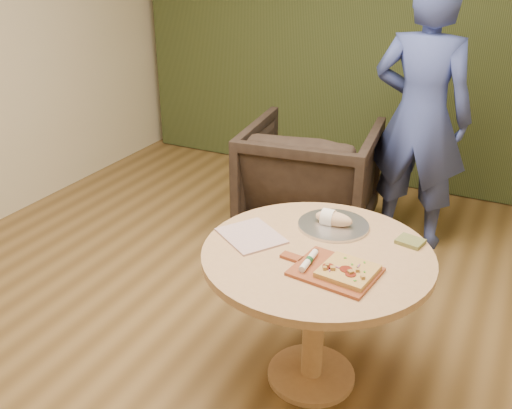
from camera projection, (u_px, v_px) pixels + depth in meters
The scene contains 12 objects.
room_shell at pixel (220, 111), 2.42m from camera, with size 5.04×6.04×2.84m.
curtain at pixel (393, 25), 4.76m from camera, with size 4.80×0.14×2.78m, color #2A3417.
pedestal_table at pixel (316, 277), 2.70m from camera, with size 1.08×1.08×0.75m.
pizza_paddle at pixel (333, 271), 2.47m from camera, with size 0.46×0.32×0.01m.
flatbread_pizza at pixel (348, 271), 2.44m from camera, with size 0.25×0.25×0.04m.
cutlery_roll at pixel (309, 260), 2.51m from camera, with size 0.03×0.20×0.03m.
newspaper at pixel (251, 236), 2.77m from camera, with size 0.30×0.25×0.01m, color white.
serving_tray at pixel (333, 225), 2.87m from camera, with size 0.36×0.36×0.02m.
bread_roll at pixel (332, 218), 2.85m from camera, with size 0.19×0.09×0.09m.
green_packet at pixel (410, 241), 2.71m from camera, with size 0.12×0.10×0.02m, color #545C29.
armchair at pixel (311, 174), 4.23m from camera, with size 0.92×0.86×0.95m, color black.
person_standing at pixel (421, 117), 3.92m from camera, with size 0.69×0.45×1.89m, color #394890.
Camera 1 is at (1.19, -2.04, 2.08)m, focal length 40.00 mm.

